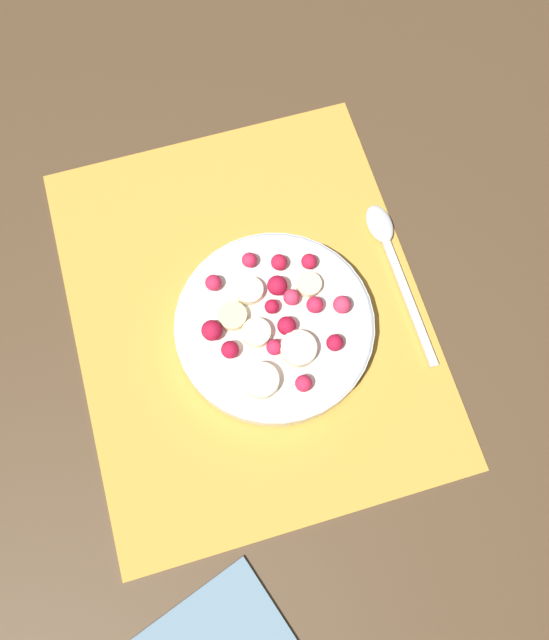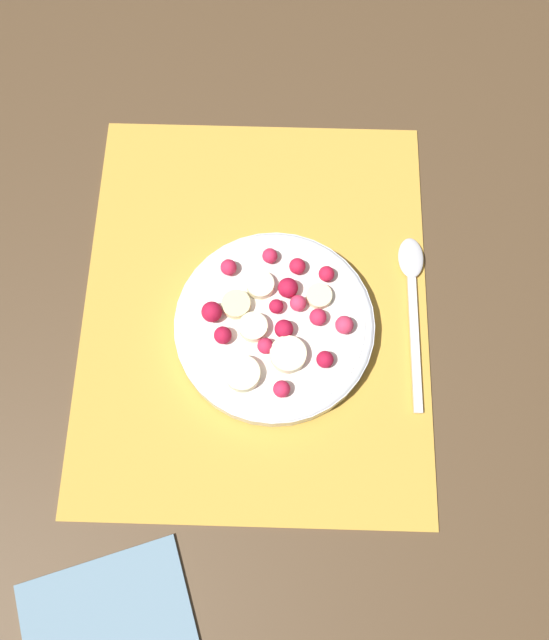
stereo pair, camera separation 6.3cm
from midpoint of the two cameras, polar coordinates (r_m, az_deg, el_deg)
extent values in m
plane|color=#4C3823|center=(0.68, 0.91, 0.91)|extent=(3.00, 3.00, 0.00)
cube|color=gold|center=(0.67, 0.91, 1.00)|extent=(0.46, 0.37, 0.01)
cylinder|color=silver|center=(0.65, 2.75, -0.98)|extent=(0.21, 0.21, 0.02)
torus|color=silver|center=(0.64, 2.78, -0.78)|extent=(0.21, 0.21, 0.01)
cylinder|color=white|center=(0.64, 2.80, -0.66)|extent=(0.19, 0.19, 0.00)
cylinder|color=#F4EAB7|center=(0.62, 4.13, -3.62)|extent=(0.05, 0.05, 0.01)
cylinder|color=#F4EAB7|center=(0.63, 0.70, -1.09)|extent=(0.04, 0.04, 0.01)
cylinder|color=#F4EAB7|center=(0.65, 1.45, 2.81)|extent=(0.04, 0.04, 0.01)
cylinder|color=beige|center=(0.65, 6.87, 1.46)|extent=(0.04, 0.04, 0.01)
cylinder|color=beige|center=(0.64, -0.73, 1.01)|extent=(0.04, 0.04, 0.01)
cylinder|color=#F4EAB7|center=(0.62, -0.04, -5.39)|extent=(0.04, 0.04, 0.01)
sphere|color=#D12347|center=(0.65, -1.48, 4.45)|extent=(0.02, 0.02, 0.02)
sphere|color=#B21433|center=(0.64, 4.03, 2.55)|extent=(0.02, 0.02, 0.02)
sphere|color=#B21433|center=(0.63, 3.73, -1.24)|extent=(0.02, 0.02, 0.02)
sphere|color=#DB3356|center=(0.64, 9.22, -0.86)|extent=(0.02, 0.02, 0.02)
sphere|color=#D12347|center=(0.66, 2.31, 5.50)|extent=(0.02, 0.02, 0.02)
sphere|color=#D12347|center=(0.64, 6.81, -0.15)|extent=(0.02, 0.02, 0.02)
sphere|color=red|center=(0.65, 7.53, 3.81)|extent=(0.02, 0.02, 0.02)
sphere|color=#B21433|center=(0.64, 2.97, 0.84)|extent=(0.02, 0.02, 0.02)
sphere|color=#DB3356|center=(0.64, 4.97, 1.14)|extent=(0.02, 0.02, 0.02)
sphere|color=#B21433|center=(0.63, -2.95, 0.34)|extent=(0.02, 0.02, 0.02)
sphere|color=red|center=(0.65, 4.86, 4.54)|extent=(0.02, 0.02, 0.02)
sphere|color=#B21433|center=(0.62, -1.91, -1.83)|extent=(0.02, 0.02, 0.02)
sphere|color=#D12347|center=(0.62, 2.04, -2.81)|extent=(0.02, 0.02, 0.02)
sphere|color=#D12347|center=(0.61, 3.60, -6.76)|extent=(0.02, 0.02, 0.02)
sphere|color=#B21433|center=(0.62, 7.51, -4.03)|extent=(0.02, 0.02, 0.02)
cube|color=silver|center=(0.68, 15.30, -2.37)|extent=(0.15, 0.01, 0.00)
ellipsoid|color=silver|center=(0.71, 14.85, 5.16)|extent=(0.05, 0.03, 0.01)
camera|label=1|loc=(0.03, -87.11, 8.42)|focal=35.00mm
camera|label=2|loc=(0.03, 92.89, -8.42)|focal=35.00mm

